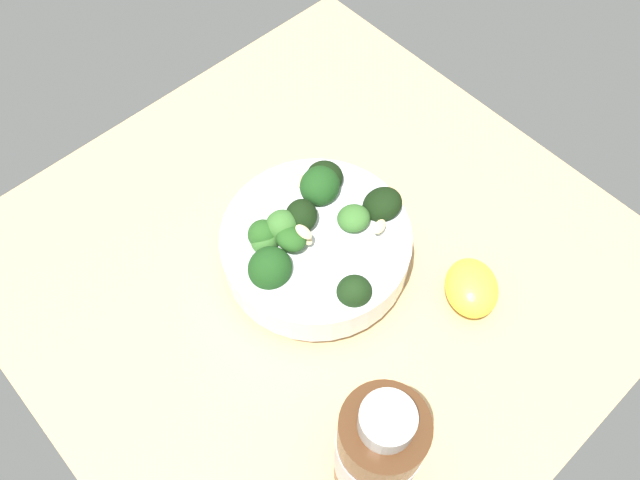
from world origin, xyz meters
TOP-DOWN VIEW (x-y plane):
  - ground_plane at (0.00, 0.00)cm, footprint 58.47×58.47cm
  - bowl_of_broccoli at (-0.47, -0.13)cm, footprint 18.55×18.49cm
  - lemon_wedge at (-8.47, 12.99)cm, footprint 7.95×8.09cm
  - bottle_tall at (10.40, 18.29)cm, footprint 6.45×6.45cm

SIDE VIEW (x-z plane):
  - ground_plane at x=0.00cm, z-range -4.81..0.00cm
  - lemon_wedge at x=-8.47cm, z-range 0.00..3.65cm
  - bowl_of_broccoli at x=-0.47cm, z-range -0.42..8.03cm
  - bottle_tall at x=10.40cm, z-range -0.84..16.12cm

